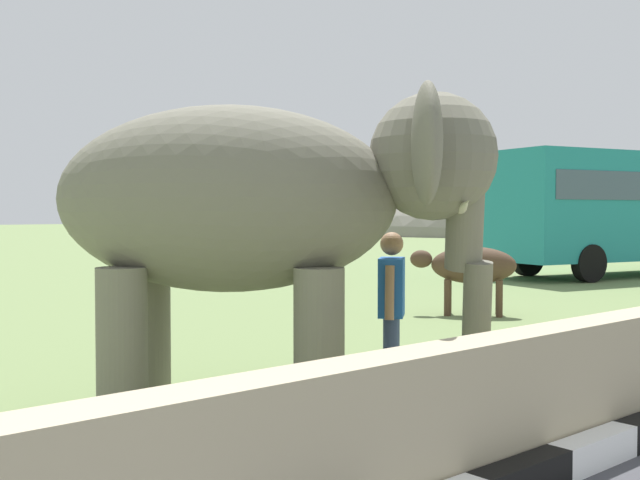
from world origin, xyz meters
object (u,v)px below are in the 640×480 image
object	(u,v)px
person_handler	(392,306)
cow_near	(471,267)
bus_teal	(633,204)
elephant	(267,204)

from	to	relation	value
person_handler	cow_near	bearing A→B (deg)	31.22
person_handler	bus_teal	bearing A→B (deg)	19.67
elephant	cow_near	size ratio (longest dim) A/B	2.20
elephant	cow_near	xyz separation A→B (m)	(6.83, 3.02, -1.05)
person_handler	bus_teal	distance (m)	17.21
person_handler	bus_teal	world-z (taller)	bus_teal
person_handler	cow_near	size ratio (longest dim) A/B	0.94
elephant	person_handler	xyz separation A→B (m)	(1.28, -0.34, -1.00)
elephant	bus_teal	xyz separation A→B (m)	(17.46, 5.44, 0.16)
person_handler	elephant	bearing A→B (deg)	165.19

